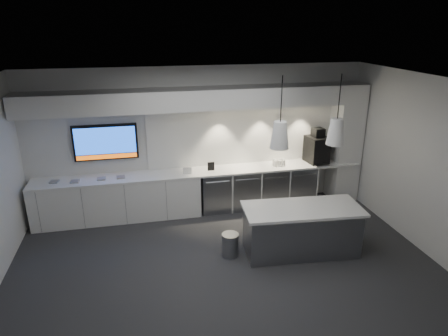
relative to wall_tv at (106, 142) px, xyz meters
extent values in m
plane|color=#2E2F31|center=(1.90, -2.45, -1.56)|extent=(7.00, 7.00, 0.00)
plane|color=black|center=(1.90, -2.45, 1.44)|extent=(7.00, 7.00, 0.00)
plane|color=white|center=(1.90, 0.05, -0.06)|extent=(7.00, 0.00, 7.00)
plane|color=white|center=(1.90, -4.95, -0.06)|extent=(7.00, 0.00, 7.00)
plane|color=white|center=(5.40, -2.45, -0.06)|extent=(0.00, 7.00, 7.00)
cube|color=white|center=(1.90, -0.27, -0.68)|extent=(6.80, 0.65, 0.04)
cube|color=white|center=(0.15, -0.27, -1.13)|extent=(3.30, 0.63, 0.86)
cube|color=gray|center=(2.15, -0.27, -1.13)|extent=(0.60, 0.61, 0.85)
cube|color=gray|center=(2.78, -0.27, -1.13)|extent=(0.60, 0.61, 0.85)
cube|color=gray|center=(3.41, -0.27, -1.13)|extent=(0.60, 0.61, 0.85)
cube|color=gray|center=(4.04, -0.27, -1.13)|extent=(0.60, 0.61, 0.85)
cube|color=white|center=(3.10, 0.03, -0.01)|extent=(4.60, 0.03, 1.30)
cube|color=white|center=(1.90, -0.25, 0.84)|extent=(6.90, 0.60, 0.40)
cube|color=white|center=(5.10, -0.25, -0.26)|extent=(0.55, 0.55, 2.60)
cube|color=black|center=(0.00, 0.00, 0.00)|extent=(1.25, 0.06, 0.72)
cube|color=#123FB1|center=(0.00, -0.03, 0.04)|extent=(1.17, 0.00, 0.54)
cube|color=#C54F0B|center=(0.00, -0.03, -0.29)|extent=(1.17, 0.00, 0.09)
cube|color=gray|center=(3.28, -2.25, -1.16)|extent=(1.96, 0.91, 0.80)
cube|color=white|center=(3.28, -2.25, -0.73)|extent=(2.07, 1.01, 0.05)
cylinder|color=gray|center=(2.05, -2.11, -1.35)|extent=(0.38, 0.38, 0.41)
cube|color=black|center=(4.43, -0.24, -0.37)|extent=(0.47, 0.52, 0.57)
cube|color=black|center=(4.43, -0.24, 0.01)|extent=(0.26, 0.26, 0.19)
cube|color=gray|center=(4.43, -0.50, -0.64)|extent=(0.34, 0.24, 0.03)
cube|color=black|center=(2.07, -0.28, -0.57)|extent=(0.14, 0.02, 0.18)
cube|color=white|center=(1.56, -0.37, -0.59)|extent=(0.18, 0.03, 0.14)
cube|color=gray|center=(-1.00, -0.28, -0.65)|extent=(0.18, 0.18, 0.02)
cube|color=gray|center=(-0.62, -0.35, -0.65)|extent=(0.17, 0.17, 0.02)
cube|color=gray|center=(-0.13, -0.31, -0.65)|extent=(0.16, 0.16, 0.02)
cube|color=gray|center=(0.24, -0.31, -0.65)|extent=(0.17, 0.17, 0.02)
cone|color=white|center=(2.80, -2.25, 0.59)|extent=(0.30, 0.30, 0.43)
cylinder|color=black|center=(2.80, -2.25, 1.15)|extent=(0.02, 0.02, 0.70)
cone|color=white|center=(3.76, -2.25, 0.59)|extent=(0.30, 0.30, 0.43)
cylinder|color=black|center=(3.76, -2.25, 1.15)|extent=(0.02, 0.02, 0.70)
camera|label=1|loc=(0.67, -7.93, 2.25)|focal=32.00mm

